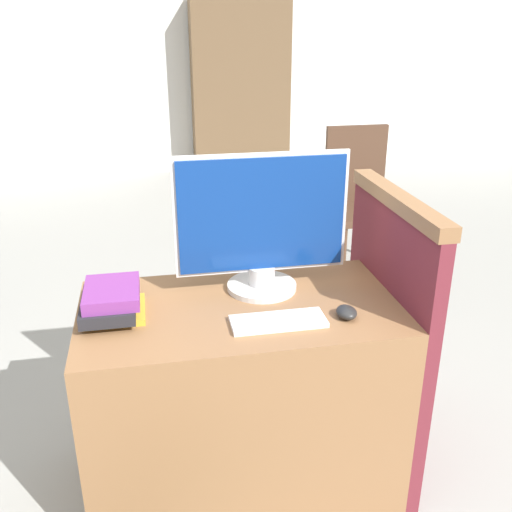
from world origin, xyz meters
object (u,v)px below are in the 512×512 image
at_px(book_stack, 111,301).
at_px(monitor, 262,226).
at_px(mouse, 346,312).
at_px(keyboard, 278,321).
at_px(far_chair, 359,194).

bearing_deg(book_stack, monitor, 11.29).
bearing_deg(monitor, mouse, -49.35).
height_order(keyboard, book_stack, book_stack).
bearing_deg(keyboard, far_chair, 62.72).
bearing_deg(mouse, far_chair, 68.04).
height_order(mouse, far_chair, far_chair).
height_order(keyboard, far_chair, far_chair).
xyz_separation_m(monitor, book_stack, (-0.53, -0.11, -0.19)).
bearing_deg(mouse, book_stack, 167.88).
relative_size(monitor, keyboard, 1.99).
bearing_deg(far_chair, book_stack, -151.83).
relative_size(book_stack, far_chair, 0.26).
distance_m(keyboard, mouse, 0.23).
height_order(book_stack, far_chair, far_chair).
xyz_separation_m(monitor, mouse, (0.23, -0.27, -0.22)).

